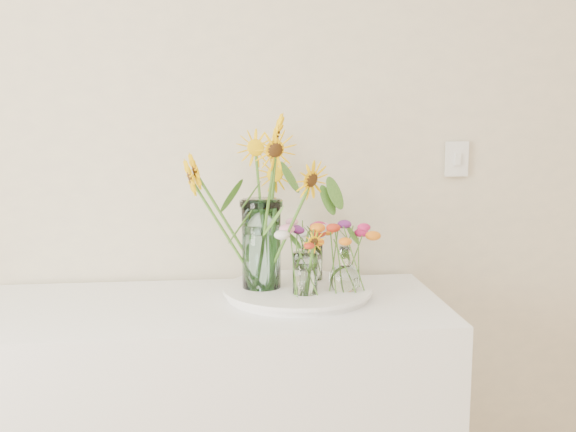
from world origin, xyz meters
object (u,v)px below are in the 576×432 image
(small_vase_a, at_px, (305,274))
(small_vase_b, at_px, (345,269))
(tray, at_px, (298,293))
(mason_jar, at_px, (261,244))
(small_vase_c, at_px, (312,263))

(small_vase_a, relative_size, small_vase_b, 0.92)
(tray, relative_size, mason_jar, 1.56)
(tray, distance_m, mason_jar, 0.19)
(mason_jar, distance_m, small_vase_c, 0.20)
(small_vase_b, height_order, small_vase_c, small_vase_b)
(small_vase_c, bearing_deg, tray, -120.92)
(small_vase_b, bearing_deg, mason_jar, 165.61)
(small_vase_a, bearing_deg, small_vase_c, 74.80)
(small_vase_a, relative_size, small_vase_c, 1.10)
(small_vase_c, bearing_deg, mason_jar, -154.77)
(small_vase_a, xyz_separation_m, small_vase_b, (0.12, 0.02, 0.01))
(small_vase_c, bearing_deg, small_vase_b, -61.02)
(small_vase_b, distance_m, small_vase_c, 0.16)
(mason_jar, height_order, small_vase_a, mason_jar)
(small_vase_c, bearing_deg, small_vase_a, -105.20)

